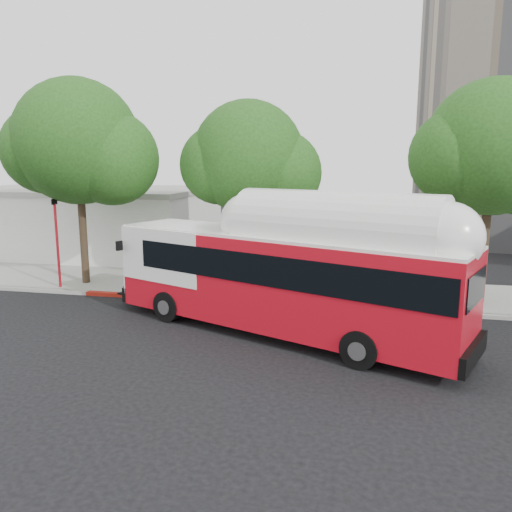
% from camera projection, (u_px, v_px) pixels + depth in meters
% --- Properties ---
extents(ground, '(120.00, 120.00, 0.00)m').
position_uv_depth(ground, '(239.00, 336.00, 17.22)').
color(ground, black).
rests_on(ground, ground).
extents(sidewalk, '(60.00, 5.00, 0.15)m').
position_uv_depth(sidewalk, '(272.00, 288.00, 23.46)').
color(sidewalk, gray).
rests_on(sidewalk, ground).
extents(curb_strip, '(60.00, 0.30, 0.15)m').
position_uv_depth(curb_strip, '(261.00, 303.00, 20.96)').
color(curb_strip, gray).
rests_on(curb_strip, ground).
extents(red_curb_segment, '(10.00, 0.32, 0.16)m').
position_uv_depth(red_curb_segment, '(193.00, 299.00, 21.56)').
color(red_curb_segment, maroon).
rests_on(red_curb_segment, ground).
extents(street_tree_left, '(6.67, 5.80, 9.74)m').
position_uv_depth(street_tree_left, '(88.00, 147.00, 23.08)').
color(street_tree_left, '#2D2116').
rests_on(street_tree_left, ground).
extents(street_tree_mid, '(5.75, 5.00, 8.62)m').
position_uv_depth(street_tree_mid, '(257.00, 162.00, 22.08)').
color(street_tree_mid, '#2D2116').
rests_on(street_tree_mid, ground).
extents(street_tree_right, '(6.21, 5.40, 9.18)m').
position_uv_depth(street_tree_right, '(503.00, 153.00, 19.79)').
color(street_tree_right, '#2D2116').
rests_on(street_tree_right, ground).
extents(low_commercial_bldg, '(16.20, 10.20, 4.25)m').
position_uv_depth(low_commercial_bldg, '(84.00, 220.00, 33.12)').
color(low_commercial_bldg, silver).
rests_on(low_commercial_bldg, ground).
extents(transit_bus, '(13.47, 7.43, 4.03)m').
position_uv_depth(transit_bus, '(281.00, 281.00, 17.11)').
color(transit_bus, red).
rests_on(transit_bus, ground).
extents(signal_pole, '(0.12, 0.40, 4.26)m').
position_uv_depth(signal_pole, '(57.00, 244.00, 23.01)').
color(signal_pole, '#A4111C').
rests_on(signal_pole, ground).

